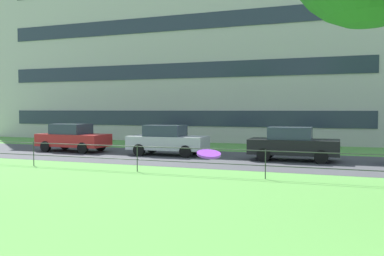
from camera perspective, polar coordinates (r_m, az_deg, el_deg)
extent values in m
cube|color=#424247|center=(19.67, 5.66, -4.28)|extent=(80.00, 6.84, 0.01)
cylinder|color=#333833|center=(18.54, -20.83, -3.30)|extent=(0.04, 0.04, 1.00)
cylinder|color=#333833|center=(15.81, -7.50, -4.14)|extent=(0.04, 0.04, 1.00)
cylinder|color=#333833|center=(14.24, 10.01, -4.90)|extent=(0.04, 0.04, 1.00)
cylinder|color=#333833|center=(14.86, 0.79, -4.74)|extent=(33.75, 0.03, 0.03)
cylinder|color=#333833|center=(14.80, 0.79, -2.82)|extent=(33.75, 0.03, 0.03)
cylinder|color=purple|center=(4.64, 2.31, -3.57)|extent=(0.37, 0.37, 0.08)
cube|color=red|center=(24.12, -15.92, -1.59)|extent=(4.06, 1.85, 0.68)
cube|color=#2D3847|center=(24.18, -16.21, -0.11)|extent=(1.95, 1.59, 0.56)
cylinder|color=black|center=(24.06, -12.39, -2.37)|extent=(0.61, 0.22, 0.60)
cylinder|color=black|center=(22.76, -14.71, -2.68)|extent=(0.61, 0.22, 0.60)
cylinder|color=black|center=(25.55, -16.97, -2.14)|extent=(0.61, 0.22, 0.60)
cylinder|color=black|center=(24.33, -19.38, -2.40)|extent=(0.61, 0.22, 0.60)
cube|color=#B7BABF|center=(21.36, -3.31, -2.02)|extent=(4.05, 1.82, 0.68)
cube|color=#2D3847|center=(21.38, -3.69, -0.35)|extent=(1.95, 1.58, 0.56)
cylinder|color=black|center=(21.73, 0.53, -2.84)|extent=(0.61, 0.22, 0.60)
cylinder|color=black|center=(20.20, -0.89, -3.24)|extent=(0.61, 0.22, 0.60)
cylinder|color=black|center=(22.61, -5.47, -2.64)|extent=(0.61, 0.22, 0.60)
cylinder|color=black|center=(21.15, -7.25, -3.00)|extent=(0.61, 0.22, 0.60)
cube|color=black|center=(19.58, 13.71, -2.50)|extent=(4.03, 1.78, 0.68)
cube|color=#2D3847|center=(19.56, 13.29, -0.68)|extent=(1.93, 1.56, 0.56)
cylinder|color=black|center=(20.35, 17.40, -3.32)|extent=(0.60, 0.21, 0.60)
cylinder|color=black|center=(18.74, 17.26, -3.81)|extent=(0.60, 0.21, 0.60)
cylinder|color=black|center=(20.56, 10.47, -3.18)|extent=(0.60, 0.21, 0.60)
cylinder|color=black|center=(18.98, 9.74, -3.65)|extent=(0.60, 0.21, 0.60)
cube|color=#B7B2AD|center=(37.00, 1.11, 12.20)|extent=(32.93, 13.11, 17.09)
cube|color=#283342|center=(30.33, -2.98, 1.35)|extent=(27.66, 0.06, 1.10)
cube|color=#283342|center=(30.46, -2.99, 7.79)|extent=(27.66, 0.06, 1.10)
cube|color=#283342|center=(30.96, -3.01, 14.10)|extent=(27.66, 0.06, 1.10)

